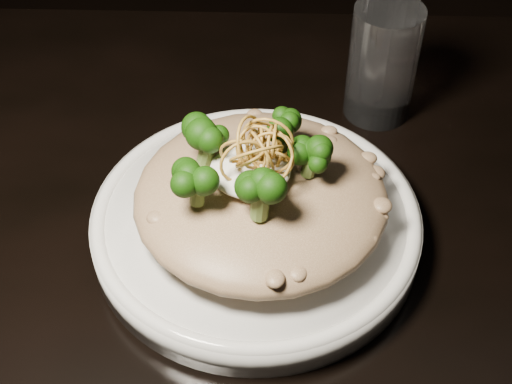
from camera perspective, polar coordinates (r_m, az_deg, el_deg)
table at (r=0.68m, az=1.86°, el=-10.06°), size 1.10×0.80×0.75m
plate at (r=0.62m, az=0.00°, el=-2.60°), size 0.28×0.28×0.03m
risotto at (r=0.59m, az=0.38°, el=-0.31°), size 0.21×0.21×0.05m
broccoli at (r=0.56m, az=-0.46°, el=2.73°), size 0.12×0.12×0.04m
cheese at (r=0.57m, az=-0.46°, el=1.81°), size 0.07×0.07×0.02m
shallots at (r=0.55m, az=0.37°, el=3.79°), size 0.05×0.05×0.04m
drinking_glass at (r=0.74m, az=10.09°, el=10.12°), size 0.08×0.08×0.12m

